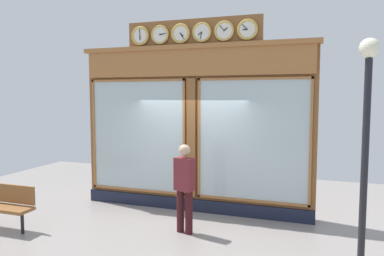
% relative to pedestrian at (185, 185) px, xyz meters
% --- Properties ---
extents(shop_facade, '(5.40, 0.42, 4.26)m').
position_rel_pedestrian_xyz_m(shop_facade, '(0.31, -1.43, 0.98)').
color(shop_facade, brown).
rests_on(shop_facade, ground_plane).
extents(pedestrian, '(0.41, 0.31, 1.69)m').
position_rel_pedestrian_xyz_m(pedestrian, '(0.00, 0.00, 0.00)').
color(pedestrian, '#3A1316').
rests_on(pedestrian, ground_plane).
extents(street_lamp, '(0.28, 0.28, 3.40)m').
position_rel_pedestrian_xyz_m(street_lamp, '(-2.99, 0.66, 1.33)').
color(street_lamp, black).
rests_on(street_lamp, ground_plane).
extents(street_bench, '(1.40, 0.40, 0.87)m').
position_rel_pedestrian_xyz_m(street_bench, '(3.42, 1.00, -0.41)').
color(street_bench, brown).
rests_on(street_bench, ground_plane).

